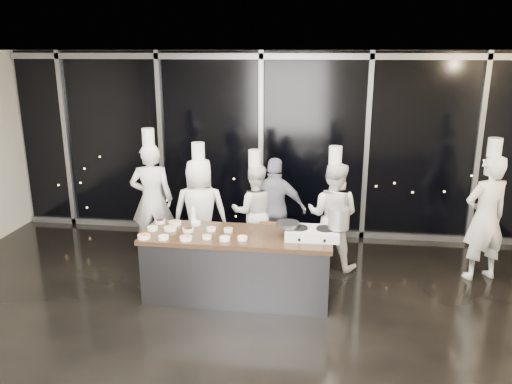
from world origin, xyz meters
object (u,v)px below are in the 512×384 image
stock_pot (339,218)px  chef_far_left (152,199)px  stove (312,233)px  guest (275,209)px  chef_side (485,217)px  chef_center (255,211)px  chef_right (333,215)px  chef_left (200,212)px  frying_pan (287,224)px  demo_counter (237,266)px

stock_pot → chef_far_left: 3.17m
stove → guest: size_ratio=0.42×
chef_side → guest: bearing=-28.3°
chef_center → chef_side: chef_side is taller
stove → chef_right: bearing=74.6°
chef_center → chef_side: size_ratio=0.85×
chef_left → chef_right: 1.99m
chef_left → chef_center: chef_left is taller
chef_side → frying_pan: bearing=-0.8°
stove → chef_center: (-0.93, 1.39, -0.20)m
demo_counter → chef_side: bearing=17.4°
chef_center → chef_right: size_ratio=0.93×
stove → chef_left: 1.97m
chef_far_left → chef_left: size_ratio=1.08×
frying_pan → demo_counter: bearing=178.3°
frying_pan → chef_left: size_ratio=0.27×
chef_left → guest: bearing=-169.4°
stove → demo_counter: bearing=177.6°
stove → chef_left: size_ratio=0.36×
stock_pot → chef_left: 2.28m
chef_far_left → chef_right: size_ratio=1.10×
stove → chef_side: 2.64m
frying_pan → chef_center: bearing=112.0°
chef_right → chef_side: 2.14m
chef_far_left → guest: chef_far_left is taller
frying_pan → guest: bearing=99.7°
guest → chef_right: (0.88, -0.22, 0.02)m
demo_counter → stock_pot: (1.30, 0.01, 0.72)m
demo_counter → stove: bearing=-0.5°
stove → guest: guest is taller
chef_far_left → stove: bearing=142.2°
stock_pot → guest: (-0.93, 1.38, -0.36)m
frying_pan → chef_side: chef_side is taller
demo_counter → guest: guest is taller
stove → stock_pot: size_ratio=2.58×
chef_far_left → chef_right: bearing=166.7°
stock_pot → chef_far_left: size_ratio=0.13×
stove → guest: (-0.60, 1.40, -0.15)m
chef_right → stove: bearing=92.1°
chef_far_left → chef_side: 4.98m
demo_counter → frying_pan: frying_pan is taller
chef_left → guest: chef_left is taller
frying_pan → chef_side: (2.73, 1.06, -0.13)m
demo_counter → chef_right: chef_right is taller
chef_side → chef_center: bearing=-27.5°
demo_counter → chef_center: bearing=88.3°
demo_counter → chef_side: 3.57m
chef_center → chef_right: (1.21, -0.21, 0.06)m
stock_pot → chef_right: size_ratio=0.14×
stove → chef_center: 1.68m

